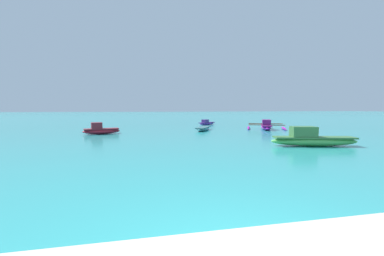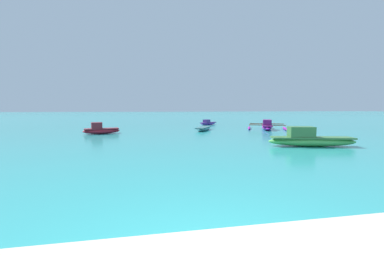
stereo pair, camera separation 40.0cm
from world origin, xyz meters
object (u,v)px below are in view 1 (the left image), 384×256
Objects in this scene: moored_boat_0 at (101,130)px; moored_boat_3 at (207,123)px; mooring_buoy_0 at (304,132)px; moored_boat_2 at (203,128)px; moored_boat_4 at (312,139)px; moored_boat_1 at (266,126)px.

moored_boat_0 is 1.15× the size of moored_boat_3.
moored_boat_3 is 4.88× the size of mooring_buoy_0.
mooring_buoy_0 is (5.63, -5.35, 0.07)m from moored_boat_2.
moored_boat_4 is 4.94m from mooring_buoy_0.
moored_boat_2 is at bearing 122.46° from moored_boat_4.
moored_boat_1 is 0.99× the size of moored_boat_4.
moored_boat_2 is at bearing -4.35° from moored_boat_0.
moored_boat_4 reaches higher than moored_boat_3.
moored_boat_1 is at bearing -61.60° from moored_boat_2.
moored_boat_1 is 7.60m from moored_boat_3.
moored_boat_1 is at bearing -101.25° from moored_boat_3.
moored_boat_4 is (3.02, -9.54, 0.17)m from moored_boat_2.
moored_boat_0 is 12.83m from moored_boat_3.
moored_boat_4 is at bearing -133.50° from moored_boat_2.
mooring_buoy_0 is (2.61, 4.19, -0.10)m from moored_boat_4.
mooring_buoy_0 is (3.50, -12.03, 0.03)m from moored_boat_3.
moored_boat_1 is 1.38× the size of moored_boat_2.
moored_boat_0 is at bearing 157.83° from moored_boat_4.
moored_boat_3 reaches higher than moored_boat_2.
moored_boat_4 is (-2.64, -9.48, 0.06)m from moored_boat_1.
moored_boat_0 is 13.68m from moored_boat_1.
moored_boat_4 is (10.98, -8.30, 0.05)m from moored_boat_0.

